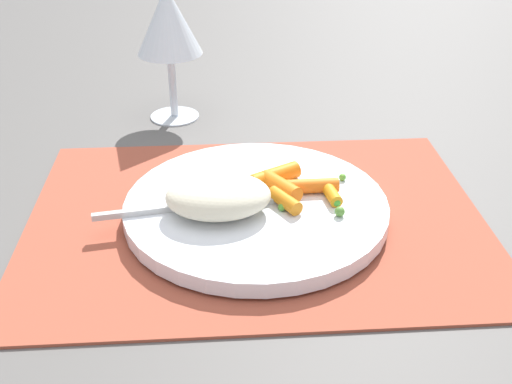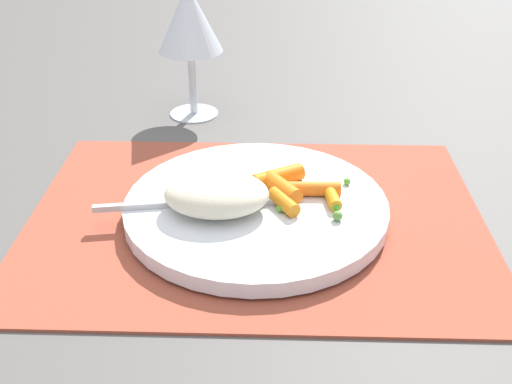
{
  "view_description": "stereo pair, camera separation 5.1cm",
  "coord_description": "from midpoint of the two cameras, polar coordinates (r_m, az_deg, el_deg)",
  "views": [
    {
      "loc": [
        -0.03,
        -0.52,
        0.33
      ],
      "look_at": [
        0.0,
        0.0,
        0.03
      ],
      "focal_mm": 43.87,
      "sensor_mm": 36.0,
      "label": 1
    },
    {
      "loc": [
        0.02,
        -0.52,
        0.33
      ],
      "look_at": [
        0.0,
        0.0,
        0.03
      ],
      "focal_mm": 43.87,
      "sensor_mm": 36.0,
      "label": 2
    }
  ],
  "objects": [
    {
      "name": "ground_plane",
      "position": [
        0.61,
        2.35,
        -2.55
      ],
      "size": [
        2.4,
        2.4,
        0.0
      ],
      "primitive_type": "plane",
      "color": "#565451"
    },
    {
      "name": "placemat",
      "position": [
        0.61,
        2.36,
        -2.32
      ],
      "size": [
        0.44,
        0.33,
        0.01
      ],
      "primitive_type": "cube",
      "color": "#9E4733",
      "rests_on": "ground_plane"
    },
    {
      "name": "plate",
      "position": [
        0.61,
        2.38,
        -1.48
      ],
      "size": [
        0.26,
        0.26,
        0.02
      ],
      "primitive_type": "cylinder",
      "color": "white",
      "rests_on": "placemat"
    },
    {
      "name": "rice_mound",
      "position": [
        0.58,
        -1.13,
        -0.24
      ],
      "size": [
        0.1,
        0.07,
        0.03
      ],
      "primitive_type": "ellipsoid",
      "color": "beige",
      "rests_on": "plate"
    },
    {
      "name": "carrot_portion",
      "position": [
        0.61,
        5.66,
        0.36
      ],
      "size": [
        0.09,
        0.09,
        0.02
      ],
      "color": "orange",
      "rests_on": "plate"
    },
    {
      "name": "pea_scatter",
      "position": [
        0.61,
        6.61,
        -0.43
      ],
      "size": [
        0.09,
        0.08,
        0.01
      ],
      "color": "#589E38",
      "rests_on": "plate"
    },
    {
      "name": "fork",
      "position": [
        0.6,
        -1.16,
        -0.87
      ],
      "size": [
        0.19,
        0.04,
        0.01
      ],
      "color": "silver",
      "rests_on": "plate"
    },
    {
      "name": "wine_glass",
      "position": [
        0.81,
        -4.26,
        15.19
      ],
      "size": [
        0.08,
        0.08,
        0.17
      ],
      "color": "silver",
      "rests_on": "ground_plane"
    }
  ]
}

